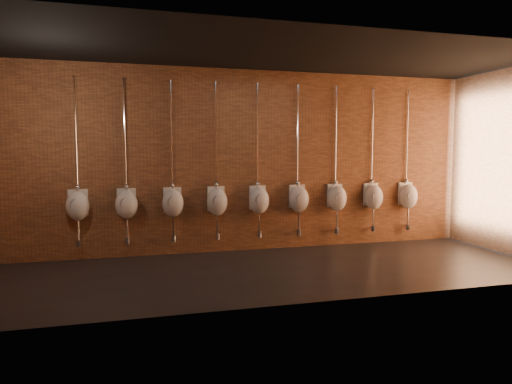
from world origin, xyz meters
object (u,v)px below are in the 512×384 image
at_px(urinal_3, 217,201).
at_px(urinal_8, 408,195).
at_px(urinal_1, 126,203).
at_px(urinal_5, 299,199).
at_px(urinal_6, 337,197).
at_px(urinal_4, 259,200).
at_px(urinal_7, 373,196).
at_px(urinal_2, 173,202).
at_px(urinal_0, 78,205).

relative_size(urinal_3, urinal_8, 1.00).
xyz_separation_m(urinal_1, urinal_8, (5.28, 0.00, 0.00)).
bearing_deg(urinal_5, urinal_6, 0.00).
distance_m(urinal_1, urinal_5, 3.02).
height_order(urinal_4, urinal_8, same).
height_order(urinal_5, urinal_7, same).
height_order(urinal_2, urinal_5, same).
relative_size(urinal_3, urinal_6, 1.00).
distance_m(urinal_1, urinal_8, 5.28).
distance_m(urinal_2, urinal_3, 0.75).
relative_size(urinal_2, urinal_3, 1.00).
distance_m(urinal_0, urinal_7, 5.28).
bearing_deg(urinal_5, urinal_4, 180.00).
xyz_separation_m(urinal_6, urinal_7, (0.75, 0.00, 0.00)).
distance_m(urinal_0, urinal_8, 6.04).
distance_m(urinal_4, urinal_6, 1.51).
distance_m(urinal_0, urinal_5, 3.77).
distance_m(urinal_5, urinal_7, 1.51).
relative_size(urinal_0, urinal_6, 1.00).
bearing_deg(urinal_1, urinal_2, 0.00).
bearing_deg(urinal_7, urinal_8, 0.00).
bearing_deg(urinal_7, urinal_3, 180.00).
bearing_deg(urinal_6, urinal_4, 180.00).
xyz_separation_m(urinal_6, urinal_8, (1.51, 0.00, 0.00)).
relative_size(urinal_1, urinal_3, 1.00).
xyz_separation_m(urinal_1, urinal_2, (0.75, 0.00, 0.00)).
height_order(urinal_1, urinal_4, same).
bearing_deg(urinal_3, urinal_0, 180.00).
height_order(urinal_7, urinal_8, same).
distance_m(urinal_2, urinal_4, 1.51).
xyz_separation_m(urinal_3, urinal_5, (1.51, 0.00, 0.00)).
height_order(urinal_0, urinal_5, same).
distance_m(urinal_1, urinal_6, 3.77).
bearing_deg(urinal_4, urinal_5, 0.00).
xyz_separation_m(urinal_1, urinal_7, (4.53, 0.00, 0.00)).
height_order(urinal_2, urinal_3, same).
bearing_deg(urinal_7, urinal_4, 180.00).
distance_m(urinal_5, urinal_6, 0.75).
xyz_separation_m(urinal_0, urinal_6, (4.53, 0.00, 0.00)).
height_order(urinal_0, urinal_2, same).
bearing_deg(urinal_6, urinal_2, 180.00).
bearing_deg(urinal_4, urinal_6, 0.00).
bearing_deg(urinal_8, urinal_1, 180.00).
bearing_deg(urinal_5, urinal_7, 0.00).
bearing_deg(urinal_7, urinal_2, 180.00).
bearing_deg(urinal_6, urinal_7, 0.00).
bearing_deg(urinal_4, urinal_3, 180.00).
distance_m(urinal_2, urinal_5, 2.26).
bearing_deg(urinal_8, urinal_7, 180.00).
height_order(urinal_0, urinal_1, same).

